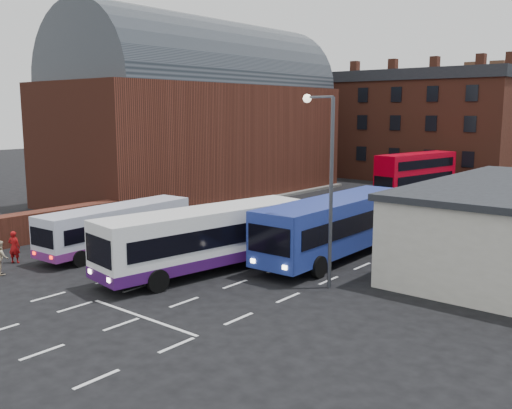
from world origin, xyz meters
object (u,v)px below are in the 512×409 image
Objects in this scene: street_lamp at (326,173)px; pedestrian_red at (14,247)px; pedestrian_beige at (1,257)px; bus_white_inbound at (207,235)px; bus_blue at (336,223)px; bus_red_double at (416,173)px; bus_white_outbound at (117,225)px.

street_lamp reaches higher than pedestrian_red.
pedestrian_red is 2.08m from pedestrian_beige.
bus_white_inbound is 10.03m from pedestrian_beige.
bus_red_double reaches higher than bus_blue.
bus_white_inbound is 10.33m from pedestrian_red.
bus_white_outbound is 1.11× the size of street_lamp.
bus_blue is at bearing -169.46° from pedestrian_red.
bus_white_outbound is 5.69× the size of pedestrian_beige.
pedestrian_red is 1.01× the size of pedestrian_beige.
street_lamp is (8.49, -28.91, 3.09)m from bus_red_double.
bus_blue is 7.00× the size of pedestrian_red.
street_lamp reaches higher than bus_white_inbound.
street_lamp is (5.83, 1.55, 3.34)m from bus_white_inbound.
bus_blue is at bearing 116.16° from street_lamp.
bus_white_inbound is 6.89× the size of pedestrian_red.
bus_red_double is 5.93× the size of pedestrian_red.
pedestrian_beige is at bearing -98.05° from bus_white_outbound.
bus_blue is (3.52, 6.24, 0.07)m from bus_white_inbound.
pedestrian_beige is at bearing 49.19° from bus_blue.
bus_white_outbound is 5.44m from pedestrian_red.
bus_red_double is 6.01× the size of pedestrian_beige.
bus_red_double is at bearing -132.24° from pedestrian_red.
pedestrian_red reaches higher than pedestrian_beige.
street_lamp is (2.30, -4.69, 3.27)m from bus_blue.
bus_white_outbound reaches higher than pedestrian_red.
bus_blue is at bearing 29.69° from bus_white_outbound.
bus_red_double reaches higher than bus_white_inbound.
bus_white_inbound is 7.17m from bus_blue.
pedestrian_red is (-6.16, -35.74, -1.24)m from bus_red_double.
bus_white_inbound is at bearing -165.09° from street_lamp.
pedestrian_red is (-12.35, -11.52, -1.06)m from bus_blue.
bus_white_outbound is 0.95× the size of bus_red_double.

